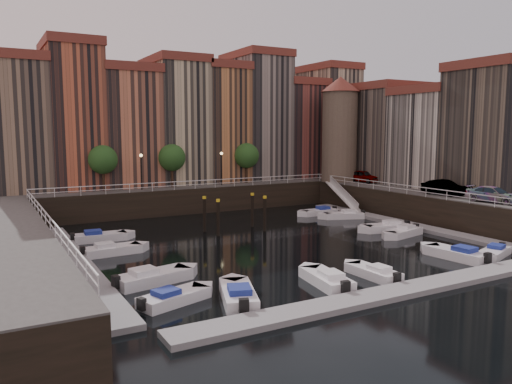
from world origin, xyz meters
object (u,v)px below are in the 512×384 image
car_c (494,196)px  gangway (343,195)px  boat_left_0 (173,298)px  boat_left_3 (111,250)px  car_b (444,189)px  car_a (364,177)px  boat_left_1 (152,278)px  mooring_pilings (235,215)px  corner_tower (340,127)px

car_c → gangway: bearing=89.0°
boat_left_0 → boat_left_3: size_ratio=0.97×
boat_left_0 → car_b: car_b is taller
car_a → gangway: bearing=-169.9°
boat_left_1 → mooring_pilings: bearing=33.9°
gangway → car_c: size_ratio=1.64×
car_b → car_c: 5.90m
car_c → boat_left_3: bearing=153.7°
corner_tower → car_a: size_ratio=3.01×
car_a → car_b: size_ratio=0.96×
mooring_pilings → boat_left_3: bearing=-164.9°
gangway → car_a: 5.09m
boat_left_0 → car_c: car_c is taller
mooring_pilings → car_c: (20.42, -13.27, 2.09)m
mooring_pilings → car_a: bearing=16.7°
boat_left_0 → car_b: (33.04, 9.29, 3.44)m
boat_left_0 → car_b: bearing=-2.3°
corner_tower → car_c: corner_tower is taller
car_a → car_c: bearing=-100.7°
mooring_pilings → car_c: car_c is taller
corner_tower → mooring_pilings: corner_tower is taller
corner_tower → boat_left_0: size_ratio=3.01×
car_a → corner_tower: bearing=111.3°
gangway → boat_left_3: (-30.32, -8.77, -1.55)m
car_b → car_c: size_ratio=0.94×
boat_left_1 → boat_left_0: bearing=-102.4°
mooring_pilings → boat_left_3: size_ratio=1.19×
boat_left_3 → car_c: size_ratio=0.93×
boat_left_3 → car_a: bearing=12.9°
boat_left_1 → car_b: (32.98, 5.08, 3.38)m
boat_left_0 → car_c: (32.78, 3.39, 3.39)m
corner_tower → gangway: 9.86m
corner_tower → car_a: corner_tower is taller
mooring_pilings → car_b: 22.06m
boat_left_0 → boat_left_1: 4.21m
boat_left_1 → car_c: bearing=-12.9°
corner_tower → gangway: size_ratio=1.66×
car_b → car_c: car_b is taller
mooring_pilings → boat_left_1: (-12.30, -12.45, -1.25)m
boat_left_3 → corner_tower: bearing=18.6°
mooring_pilings → boat_left_3: (-12.82, -3.47, -1.29)m
mooring_pilings → corner_tower: bearing=25.7°
corner_tower → car_b: size_ratio=2.89×
corner_tower → car_b: (0.28, -17.18, -6.41)m
mooring_pilings → boat_left_1: bearing=-134.6°
boat_left_1 → boat_left_3: bearing=81.9°
mooring_pilings → boat_left_0: 20.79m
corner_tower → boat_left_1: (-32.70, -22.26, -9.79)m
boat_left_3 → car_b: car_b is taller
car_a → car_c: (-1.63, -19.89, -0.04)m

